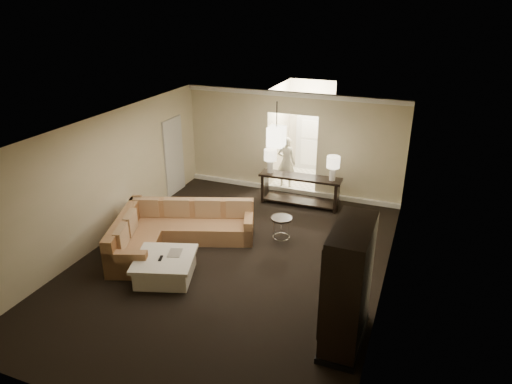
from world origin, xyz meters
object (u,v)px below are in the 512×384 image
at_px(sectional_sofa, 173,231).
at_px(coffee_table, 165,267).
at_px(console_table, 300,188).
at_px(armoire, 347,288).
at_px(person, 286,159).
at_px(drink_table, 281,224).

distance_m(sectional_sofa, coffee_table, 1.29).
bearing_deg(coffee_table, console_table, 70.56).
distance_m(console_table, armoire, 5.13).
relative_size(console_table, person, 1.30).
bearing_deg(armoire, sectional_sofa, 157.98).
height_order(drink_table, person, person).
bearing_deg(person, console_table, 131.01).
bearing_deg(console_table, drink_table, -87.06).
height_order(coffee_table, person, person).
relative_size(armoire, person, 1.23).
bearing_deg(sectional_sofa, console_table, 36.45).
height_order(console_table, armoire, armoire).
relative_size(sectional_sofa, coffee_table, 2.12).
height_order(sectional_sofa, person, person).
height_order(coffee_table, console_table, console_table).
relative_size(armoire, drink_table, 3.44).
height_order(console_table, drink_table, console_table).
distance_m(coffee_table, drink_table, 2.73).
xyz_separation_m(sectional_sofa, drink_table, (2.16, 1.00, 0.08)).
relative_size(sectional_sofa, armoire, 1.48).
xyz_separation_m(sectional_sofa, armoire, (4.09, -1.65, 0.63)).
relative_size(sectional_sofa, console_table, 1.40).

